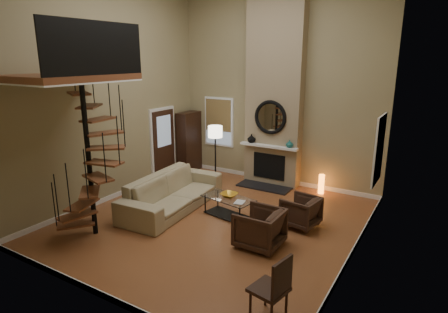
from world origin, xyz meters
The scene contains 32 objects.
ground centered at (0.00, 0.00, -0.01)m, with size 6.00×6.50×0.01m, color #AA6437.
back_wall centered at (0.00, 3.25, 2.75)m, with size 6.00×0.02×5.50m, color #978A61.
front_wall centered at (0.00, -3.25, 2.75)m, with size 6.00×0.02×5.50m, color #978A61.
left_wall centered at (-3.00, 0.00, 2.75)m, with size 0.02×6.50×5.50m, color #978A61.
right_wall centered at (3.00, 0.00, 2.75)m, with size 0.02×6.50×5.50m, color #978A61.
baseboard_back centered at (0.00, 3.24, 0.06)m, with size 6.00×0.02×0.12m, color white.
baseboard_front centered at (0.00, -3.24, 0.06)m, with size 6.00×0.02×0.12m, color white.
baseboard_left centered at (-2.99, 0.00, 0.06)m, with size 0.02×6.50×0.12m, color white.
baseboard_right centered at (2.99, 0.00, 0.06)m, with size 0.02×6.50×0.12m, color white.
chimney_breast centered at (0.00, 3.06, 2.75)m, with size 1.60×0.38×5.50m, color #907D5E.
hearth centered at (0.00, 2.57, 0.02)m, with size 1.50×0.60×0.04m, color black.
firebox centered at (0.00, 2.86, 0.55)m, with size 0.95×0.02×0.72m, color black.
mantel centered at (0.00, 2.78, 1.15)m, with size 1.70×0.18×0.06m, color white.
mirror_frame centered at (0.00, 2.84, 1.95)m, with size 0.94×0.94×0.10m, color black.
mirror_disc centered at (0.00, 2.85, 1.95)m, with size 0.80×0.80×0.01m, color white.
vase_left centered at (-0.55, 2.82, 1.30)m, with size 0.24×0.24×0.25m, color black.
vase_right centered at (0.60, 2.82, 1.28)m, with size 0.20×0.20×0.21m, color #195956.
window_back centered at (-1.90, 3.22, 1.62)m, with size 1.02×0.06×1.52m.
window_right centered at (2.97, 2.00, 1.63)m, with size 0.06×1.02×1.52m.
entry_door centered at (-2.95, 1.80, 1.05)m, with size 0.10×1.05×2.16m.
loft centered at (-2.04, -1.80, 3.24)m, with size 1.70×2.20×1.09m.
spiral_stair centered at (-1.78, -1.79, 1.78)m, with size 1.47×1.47×4.06m.
hutch centered at (-2.76, 2.81, 0.95)m, with size 0.39×0.84×1.88m, color black.
sofa centered at (-1.28, 0.12, 0.40)m, with size 2.95×1.15×0.86m, color tan.
armchair_near centered at (1.80, 0.70, 0.35)m, with size 0.70×0.72×0.66m, color #3E271C.
armchair_far centered at (1.42, -0.49, 0.35)m, with size 0.82×0.85×0.77m, color #3E271C.
coffee_table centered at (0.13, 0.38, 0.28)m, with size 1.29×0.80×0.45m.
bowl centered at (0.13, 0.43, 0.50)m, with size 0.38×0.38×0.09m, color gold.
book centered at (0.48, 0.23, 0.46)m, with size 0.21×0.28×0.03m, color gray.
floor_lamp centered at (-1.30, 2.07, 1.41)m, with size 0.40×0.40×1.71m.
accent_lamp centered at (1.50, 2.95, 0.25)m, with size 0.15×0.15×0.55m, color orange.
side_chair centered at (2.46, -2.33, 0.53)m, with size 0.55×0.55×0.99m.
Camera 1 is at (4.20, -6.52, 3.57)m, focal length 30.10 mm.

